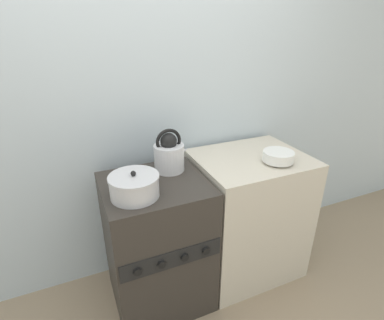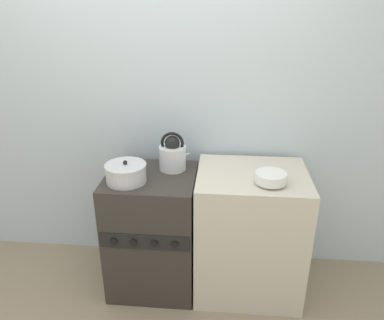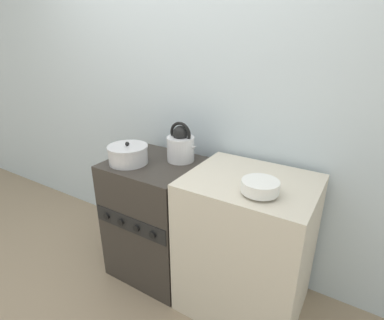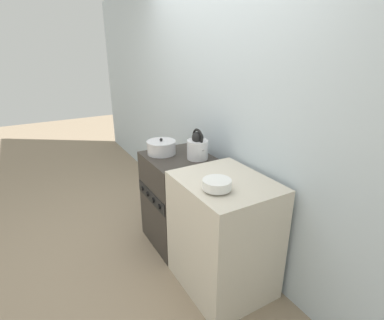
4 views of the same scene
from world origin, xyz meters
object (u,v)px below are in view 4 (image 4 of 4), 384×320
object	(u,v)px
kettle	(198,147)
cooking_pot	(161,147)
stove	(179,200)
enamel_bowl	(217,184)

from	to	relation	value
kettle	cooking_pot	bearing A→B (deg)	-141.05
stove	enamel_bowl	bearing A→B (deg)	-8.14
kettle	enamel_bowl	world-z (taller)	kettle
stove	kettle	bearing A→B (deg)	41.68
stove	enamel_bowl	distance (m)	0.94
cooking_pot	kettle	bearing A→B (deg)	38.95
kettle	enamel_bowl	distance (m)	0.68
kettle	cooking_pot	size ratio (longest dim) A/B	1.02
cooking_pot	enamel_bowl	world-z (taller)	cooking_pot
cooking_pot	enamel_bowl	distance (m)	0.91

